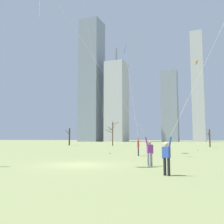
{
  "coord_description": "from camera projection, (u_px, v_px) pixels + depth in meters",
  "views": [
    {
      "loc": [
        8.57,
        -15.37,
        1.79
      ],
      "look_at": [
        0.0,
        6.0,
        4.18
      ],
      "focal_mm": 40.63,
      "sensor_mm": 36.0,
      "label": 1
    }
  ],
  "objects": [
    {
      "name": "ground_plane",
      "position": [
        79.0,
        165.0,
        17.18
      ],
      "size": [
        400.0,
        400.0,
        0.0
      ],
      "primitive_type": "plane",
      "color": "#848E56"
    },
    {
      "name": "kite_flyer_midfield_center_white",
      "position": [
        121.0,
        106.0,
        16.39
      ],
      "size": [
        7.26,
        3.85,
        13.01
      ],
      "color": "gray",
      "rests_on": "ground"
    },
    {
      "name": "kite_flyer_midfield_left_blue",
      "position": [
        135.0,
        120.0,
        27.1
      ],
      "size": [
        2.97,
        4.37,
        13.59
      ],
      "color": "#33384C",
      "rests_on": "ground"
    },
    {
      "name": "kite_flyer_foreground_left_green",
      "position": [
        180.0,
        126.0,
        12.09
      ],
      "size": [
        5.72,
        1.04,
        11.91
      ],
      "color": "black",
      "rests_on": "ground"
    },
    {
      "name": "distant_kite_drifting_left_orange",
      "position": [
        197.0,
        69.0,
        44.44
      ],
      "size": [
        0.36,
        7.26,
        15.77
      ],
      "color": "orange",
      "rests_on": "ground"
    },
    {
      "name": "bare_tree_center",
      "position": [
        69.0,
        136.0,
        64.0
      ],
      "size": [
        2.02,
        3.49,
        4.31
      ],
      "color": "#423326",
      "rests_on": "ground"
    },
    {
      "name": "bare_tree_far_right_edge",
      "position": [
        209.0,
        138.0,
        51.43
      ],
      "size": [
        0.91,
        2.94,
        3.78
      ],
      "color": "#4C3828",
      "rests_on": "ground"
    },
    {
      "name": "bare_tree_leftmost",
      "position": [
        112.0,
        133.0,
        61.22
      ],
      "size": [
        3.42,
        1.22,
        5.76
      ],
      "color": "#4C3828",
      "rests_on": "ground"
    },
    {
      "name": "skyline_mid_tower_left",
      "position": [
        170.0,
        106.0,
        133.11
      ],
      "size": [
        8.31,
        5.68,
        37.1
      ],
      "color": "gray",
      "rests_on": "ground"
    },
    {
      "name": "skyline_wide_slab",
      "position": [
        117.0,
        102.0,
        137.32
      ],
      "size": [
        10.43,
        11.23,
        52.08
      ],
      "color": "#B2B2B7",
      "rests_on": "ground"
    },
    {
      "name": "skyline_mid_tower_right",
      "position": [
        92.0,
        80.0,
        142.72
      ],
      "size": [
        11.13,
        11.78,
        68.64
      ],
      "color": "gray",
      "rests_on": "ground"
    },
    {
      "name": "skyline_squat_block",
      "position": [
        198.0,
        86.0,
        127.84
      ],
      "size": [
        6.0,
        6.53,
        56.16
      ],
      "color": "#B2B2B7",
      "rests_on": "ground"
    }
  ]
}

